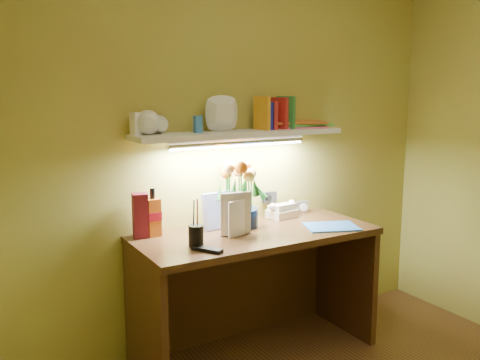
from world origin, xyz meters
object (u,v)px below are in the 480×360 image
telephone (282,209)px  desk_clock (302,207)px  desk (256,294)px  flower_bouquet (240,195)px  whisky_bottle (153,212)px

telephone → desk_clock: 0.20m
desk → telephone: 0.57m
flower_bouquet → desk: bearing=-83.5°
flower_bouquet → telephone: 0.37m
desk → desk_clock: bearing=26.2°
telephone → desk: bearing=-155.7°
flower_bouquet → whisky_bottle: 0.53m
desk → whisky_bottle: size_ratio=5.18×
desk → desk_clock: 0.70m
desk → desk_clock: (0.51, 0.25, 0.41)m
flower_bouquet → desk_clock: bearing=10.6°
flower_bouquet → telephone: bearing=8.5°
desk_clock → desk: bearing=-139.0°
flower_bouquet → telephone: size_ratio=2.21×
telephone → whisky_bottle: size_ratio=0.64×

